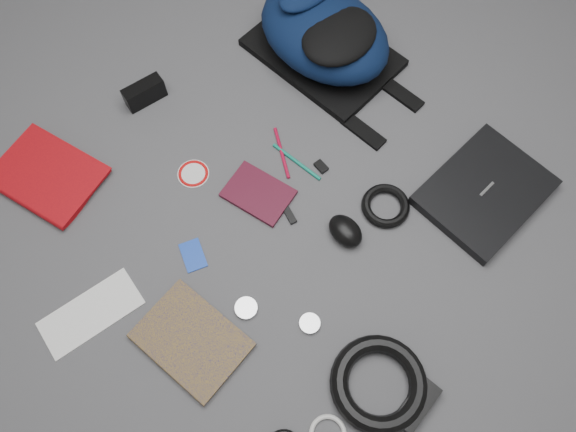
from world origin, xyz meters
TOP-DOWN VIEW (x-y plane):
  - ground at (0.00, 0.00)m, footprint 4.00×4.00m
  - backpack at (0.39, 0.34)m, footprint 0.36×0.47m
  - laptop at (0.43, -0.25)m, footprint 0.33×0.27m
  - textbook_red at (-0.50, 0.43)m, footprint 0.28×0.31m
  - comic_book at (-0.44, -0.12)m, footprint 0.22×0.27m
  - envelope at (-0.50, 0.10)m, footprint 0.23×0.11m
  - dvd_case at (-0.02, 0.10)m, footprint 0.16×0.19m
  - compact_camera at (-0.08, 0.52)m, footprint 0.11×0.05m
  - sticker_disc at (-0.11, 0.25)m, footprint 0.11×0.11m
  - pen_teal at (0.12, 0.11)m, footprint 0.04×0.16m
  - pen_red at (0.10, 0.16)m, footprint 0.07×0.14m
  - id_badge at (-0.24, 0.07)m, footprint 0.07×0.09m
  - usb_black at (0.01, 0.00)m, footprint 0.03×0.05m
  - key_fob at (0.16, 0.06)m, footprint 0.02×0.04m
  - mouse at (0.08, -0.12)m, footprint 0.07×0.10m
  - headphone_left at (-0.22, -0.12)m, footprint 0.06×0.06m
  - headphone_right at (-0.12, -0.24)m, footprint 0.06×0.06m
  - cable_coil at (0.21, -0.13)m, footprint 0.15×0.15m
  - power_brick at (-0.06, -0.52)m, footprint 0.12×0.07m
  - power_cord_coil at (-0.09, -0.43)m, footprint 0.26×0.26m

SIDE VIEW (x-z plane):
  - ground at x=0.00m, z-range 0.00..0.00m
  - sticker_disc at x=-0.11m, z-range 0.00..0.00m
  - id_badge at x=-0.24m, z-range 0.00..0.00m
  - envelope at x=-0.50m, z-range 0.00..0.00m
  - usb_black at x=0.01m, z-range 0.00..0.01m
  - pen_red at x=0.10m, z-range 0.00..0.01m
  - pen_teal at x=0.12m, z-range 0.00..0.01m
  - key_fob at x=0.16m, z-range 0.00..0.01m
  - headphone_right at x=-0.12m, z-range 0.00..0.01m
  - headphone_left at x=-0.22m, z-range 0.00..0.01m
  - dvd_case at x=-0.02m, z-range 0.00..0.01m
  - comic_book at x=-0.44m, z-range 0.00..0.02m
  - cable_coil at x=0.21m, z-range 0.00..0.02m
  - textbook_red at x=-0.50m, z-range 0.00..0.03m
  - power_brick at x=-0.06m, z-range 0.00..0.03m
  - laptop at x=0.43m, z-range 0.00..0.03m
  - power_cord_coil at x=-0.09m, z-range 0.00..0.04m
  - mouse at x=0.08m, z-range 0.00..0.05m
  - compact_camera at x=-0.08m, z-range 0.00..0.06m
  - backpack at x=0.39m, z-range 0.00..0.18m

